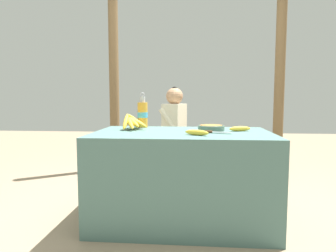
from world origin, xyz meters
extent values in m
plane|color=gray|center=(0.00, 0.00, 0.00)|extent=(12.00, 12.00, 0.00)
cube|color=#4C706B|center=(0.00, 0.00, 0.36)|extent=(1.37, 0.84, 0.71)
sphere|color=#4C381E|center=(-0.46, 0.14, 0.78)|extent=(0.05, 0.05, 0.05)
ellipsoid|color=gold|center=(-0.47, 0.07, 0.78)|extent=(0.04, 0.16, 0.14)
ellipsoid|color=gold|center=(-0.43, 0.07, 0.78)|extent=(0.12, 0.21, 0.12)
ellipsoid|color=gold|center=(-0.41, 0.10, 0.78)|extent=(0.16, 0.15, 0.11)
ellipsoid|color=gold|center=(-0.39, 0.12, 0.78)|extent=(0.21, 0.08, 0.12)
ellipsoid|color=gold|center=(-0.40, 0.16, 0.78)|extent=(0.16, 0.07, 0.14)
ellipsoid|color=gold|center=(-0.41, 0.17, 0.78)|extent=(0.17, 0.13, 0.11)
ellipsoid|color=gold|center=(-0.42, 0.20, 0.78)|extent=(0.15, 0.18, 0.13)
ellipsoid|color=gold|center=(-0.47, 0.21, 0.77)|extent=(0.04, 0.18, 0.10)
cylinder|color=#4C6B5B|center=(0.23, 0.11, 0.73)|extent=(0.22, 0.22, 0.04)
torus|color=#4C6B5B|center=(0.23, 0.11, 0.75)|extent=(0.22, 0.22, 0.01)
cylinder|color=olive|center=(0.23, 0.11, 0.75)|extent=(0.18, 0.18, 0.01)
cylinder|color=gold|center=(-0.37, 0.32, 0.82)|extent=(0.09, 0.09, 0.22)
cylinder|color=#47A8D1|center=(-0.37, 0.32, 0.82)|extent=(0.09, 0.09, 0.05)
cylinder|color=#ADADB2|center=(-0.37, 0.32, 0.96)|extent=(0.05, 0.05, 0.05)
torus|color=#ADADB2|center=(-0.37, 0.32, 1.00)|extent=(0.04, 0.01, 0.04)
ellipsoid|color=gold|center=(0.11, -0.21, 0.73)|extent=(0.18, 0.12, 0.04)
ellipsoid|color=gold|center=(0.45, 0.08, 0.73)|extent=(0.18, 0.10, 0.04)
cube|color=#BCBCC1|center=(0.30, -0.09, 0.72)|extent=(0.14, 0.07, 0.00)
cylinder|color=#472D19|center=(0.20, -0.06, 0.72)|extent=(0.06, 0.04, 0.02)
cube|color=brown|center=(0.10, 1.24, 0.40)|extent=(1.68, 0.32, 0.04)
cube|color=brown|center=(-0.64, 1.12, 0.19)|extent=(0.06, 0.06, 0.39)
cube|color=brown|center=(0.84, 1.12, 0.19)|extent=(0.06, 0.06, 0.39)
cube|color=brown|center=(-0.64, 1.36, 0.19)|extent=(0.06, 0.06, 0.39)
cube|color=brown|center=(0.84, 1.36, 0.19)|extent=(0.06, 0.06, 0.39)
cylinder|color=#564C60|center=(-0.41, 1.19, 0.21)|extent=(0.09, 0.09, 0.42)
cylinder|color=#564C60|center=(-0.29, 1.16, 0.43)|extent=(0.31, 0.17, 0.09)
cylinder|color=#564C60|center=(-0.36, 1.37, 0.21)|extent=(0.09, 0.09, 0.42)
cylinder|color=#564C60|center=(-0.24, 1.34, 0.43)|extent=(0.31, 0.17, 0.09)
cube|color=beige|center=(-0.14, 1.21, 0.66)|extent=(0.29, 0.38, 0.48)
cylinder|color=beige|center=(-0.21, 1.06, 0.74)|extent=(0.21, 0.12, 0.25)
cylinder|color=beige|center=(-0.12, 1.37, 0.74)|extent=(0.21, 0.12, 0.25)
sphere|color=tan|center=(-0.14, 1.21, 0.99)|extent=(0.20, 0.20, 0.20)
sphere|color=black|center=(-0.14, 1.21, 1.07)|extent=(0.08, 0.08, 0.08)
sphere|color=#4C381E|center=(0.56, 1.24, 0.49)|extent=(0.05, 0.05, 0.05)
ellipsoid|color=#9EB24C|center=(0.57, 1.17, 0.49)|extent=(0.06, 0.17, 0.15)
ellipsoid|color=#9EB24C|center=(0.62, 1.21, 0.48)|extent=(0.17, 0.11, 0.09)
ellipsoid|color=#9EB24C|center=(0.62, 1.26, 0.48)|extent=(0.17, 0.10, 0.10)
ellipsoid|color=#9EB24C|center=(0.58, 1.29, 0.49)|extent=(0.07, 0.15, 0.12)
cylinder|color=brown|center=(-0.98, 1.65, 1.35)|extent=(0.13, 0.13, 2.70)
cylinder|color=brown|center=(1.18, 1.65, 1.35)|extent=(0.13, 0.13, 2.70)
camera|label=1|loc=(0.08, -2.32, 0.98)|focal=32.00mm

